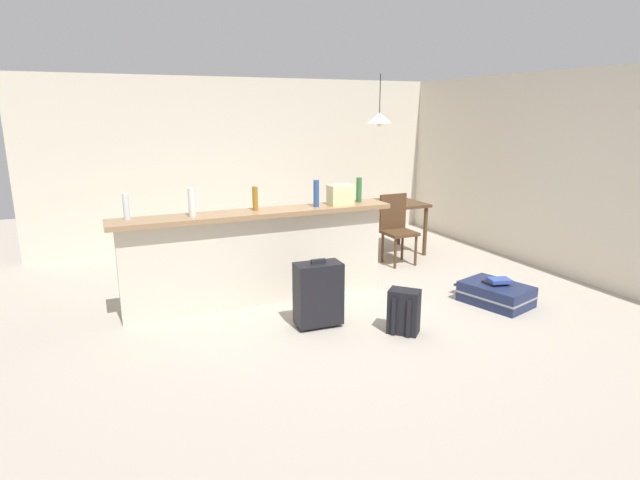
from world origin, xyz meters
The scene contains 18 objects.
ground_plane centered at (0.00, 0.00, -0.03)m, with size 13.00×13.00×0.05m, color #ADA393.
wall_back centered at (0.00, 3.05, 1.25)m, with size 6.60×0.10×2.50m, color beige.
wall_right centered at (3.05, 0.30, 1.25)m, with size 0.10×6.00×2.50m, color beige.
partition_half_wall centered at (-0.79, 0.31, 0.48)m, with size 2.80×0.20×0.96m, color beige.
bar_countertop centered at (-0.79, 0.31, 0.98)m, with size 2.96×0.40×0.05m, color #93704C.
bottle_clear centered at (-2.05, 0.40, 1.13)m, with size 0.06×0.06×0.25m, color silver.
bottle_white centered at (-1.46, 0.28, 1.15)m, with size 0.07×0.07×0.28m, color silver.
bottle_amber centered at (-0.80, 0.35, 1.13)m, with size 0.06×0.06×0.25m, color #9E661E.
bottle_blue centered at (-0.13, 0.29, 1.15)m, with size 0.06×0.06×0.29m, color #284C89.
bottle_green centered at (0.43, 0.36, 1.15)m, with size 0.06×0.06×0.28m, color #2D6B38.
grocery_bag centered at (0.16, 0.29, 1.12)m, with size 0.26×0.18×0.22m, color beige.
dining_table centered at (1.45, 1.52, 0.65)m, with size 1.10×0.80×0.74m.
dining_chair_near_partition centered at (1.37, 1.03, 0.52)m, with size 0.40×0.40×0.93m.
pendant_lamp centered at (1.36, 1.54, 1.92)m, with size 0.34×0.34×0.69m.
suitcase_flat_navy centered at (1.52, -0.75, 0.11)m, with size 0.66×0.89×0.22m.
backpack_black centered at (0.21, -0.98, 0.20)m, with size 0.34×0.34×0.42m.
suitcase_upright_black centered at (-0.46, -0.52, 0.33)m, with size 0.45×0.26×0.67m.
book_stack centered at (1.53, -0.74, 0.25)m, with size 0.26×0.24×0.07m.
Camera 1 is at (-2.33, -4.77, 2.02)m, focal length 29.06 mm.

